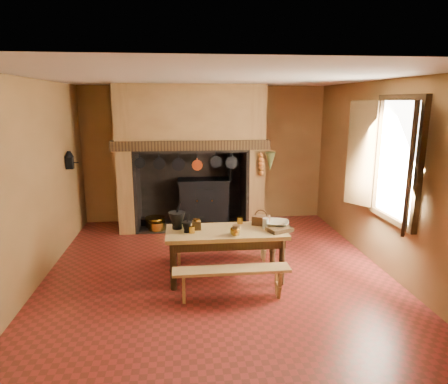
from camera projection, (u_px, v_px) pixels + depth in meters
name	position (u px, v px, depth m)	size (l,w,h in m)	color
floor	(217.00, 271.00, 5.99)	(5.50, 5.50, 0.00)	maroon
ceiling	(216.00, 78.00, 5.36)	(5.50, 5.50, 0.00)	silver
back_wall	(205.00, 155.00, 8.34)	(5.00, 0.02, 2.80)	olive
wall_left	(33.00, 183.00, 5.41)	(0.02, 5.50, 2.80)	olive
wall_right	(384.00, 176.00, 5.94)	(0.02, 5.50, 2.80)	olive
wall_front	(250.00, 249.00, 3.01)	(5.00, 0.02, 2.80)	olive
chimney_breast	(191.00, 137.00, 7.79)	(2.95, 0.96, 2.80)	olive
iron_range	(204.00, 201.00, 8.25)	(1.12, 0.55, 1.60)	black
hearth_pans	(155.00, 223.00, 8.00)	(0.51, 0.62, 0.20)	#B28829
hanging_pans	(190.00, 164.00, 7.40)	(1.92, 0.29, 0.27)	black
onion_string	(261.00, 164.00, 7.53)	(0.12, 0.10, 0.46)	#974E1C
herb_bunch	(270.00, 161.00, 7.54)	(0.20, 0.20, 0.35)	#4A5629
window	(390.00, 160.00, 5.47)	(0.39, 1.75, 1.76)	white
wall_coffee_mill	(69.00, 159.00, 6.89)	(0.23, 0.16, 0.31)	black
work_table	(226.00, 238.00, 5.62)	(1.67, 0.74, 0.72)	tan
bench_front	(232.00, 276.00, 5.07)	(1.50, 0.26, 0.42)	tan
bench_back	(222.00, 241.00, 6.26)	(1.65, 0.29, 0.46)	tan
mortar_large	(177.00, 219.00, 5.63)	(0.24, 0.24, 0.41)	black
mortar_small	(187.00, 226.00, 5.49)	(0.15, 0.15, 0.25)	black
coffee_grinder	(197.00, 224.00, 5.61)	(0.16, 0.12, 0.19)	#31210F
brass_mug_a	(192.00, 230.00, 5.47)	(0.08, 0.08, 0.09)	#B28829
brass_mug_b	(240.00, 220.00, 5.88)	(0.09, 0.09, 0.10)	#B28829
mixing_bowl	(276.00, 224.00, 5.73)	(0.36, 0.36, 0.09)	beige
stoneware_crock	(236.00, 230.00, 5.39)	(0.11, 0.11, 0.13)	brown
glass_jar	(266.00, 224.00, 5.63)	(0.09, 0.09, 0.16)	beige
wicker_basket	(261.00, 220.00, 5.82)	(0.29, 0.26, 0.23)	#432C14
wooden_tray	(280.00, 229.00, 5.54)	(0.33, 0.23, 0.06)	#31210F
brass_cup	(235.00, 232.00, 5.36)	(0.13, 0.13, 0.10)	#B28829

